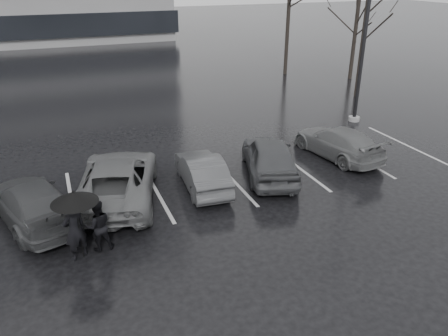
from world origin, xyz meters
name	(u,v)px	position (x,y,z in m)	size (l,w,h in m)	color
ground	(241,210)	(0.00, 0.00, 0.00)	(160.00, 160.00, 0.00)	black
car_main	(270,157)	(2.03, 2.06, 0.73)	(1.72, 4.28, 1.46)	black
car_west_a	(202,171)	(-0.59, 2.06, 0.60)	(1.26, 3.62, 1.19)	#2A2A2C
car_west_b	(117,179)	(-3.48, 2.27, 0.72)	(2.39, 5.17, 1.44)	#434446
car_west_c	(32,202)	(-6.10, 1.76, 0.64)	(1.79, 4.41, 1.28)	black
car_east	(338,142)	(5.43, 2.63, 0.61)	(1.71, 4.20, 1.22)	#434446
pedestrian_left	(75,230)	(-5.03, -0.66, 0.87)	(0.63, 0.42, 1.73)	black
pedestrian_right	(98,226)	(-4.43, -0.48, 0.74)	(0.72, 0.56, 1.48)	black
umbrella	(74,197)	(-4.92, -0.72, 1.83)	(1.18, 1.18, 2.01)	black
lamp_post	(366,27)	(8.94, 6.14, 4.58)	(0.55, 0.55, 10.01)	gray
stall_stripes	(193,182)	(-0.80, 2.50, 0.00)	(19.72, 5.00, 0.00)	#B2B2B4
tree_east	(365,27)	(12.00, 10.00, 4.00)	(0.26, 0.26, 8.00)	black
tree_ne	(356,26)	(14.50, 14.00, 3.50)	(0.26, 0.26, 7.00)	black
tree_north	(288,13)	(11.00, 17.00, 4.25)	(0.26, 0.26, 8.50)	black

